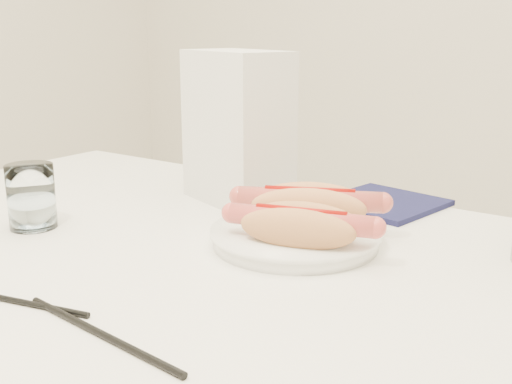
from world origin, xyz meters
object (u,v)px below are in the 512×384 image
Objects in this scene: table at (169,288)px; hotdog_left at (309,205)px; plate at (295,238)px; water_glass at (31,196)px; napkin_box at (237,128)px; hotdog_right at (301,226)px.

hotdog_left is at bearing 48.75° from table.
water_glass reaches higher than plate.
plate is at bearing -14.85° from napkin_box.
water_glass is (-0.35, -0.15, 0.04)m from plate.
plate is 1.15× the size of hotdog_left.
water_glass is at bearing -99.43° from napkin_box.
napkin_box is at bearing 145.91° from plate.
napkin_box is at bearing 130.39° from hotdog_left.
hotdog_left is 0.22m from napkin_box.
table is 0.25m from water_glass.
hotdog_left reaches higher than plate.
water_glass is at bearing -156.25° from plate.
napkin_box is at bearing 103.93° from table.
hotdog_left reaches higher than table.
table is 4.86× the size of napkin_box.
plate is at bearing -107.68° from hotdog_left.
plate is at bearing 36.89° from table.
hotdog_left is at bearing 98.20° from hotdog_right.
napkin_box reaches higher than hotdog_right.
table is 6.27× the size of hotdog_left.
water_glass is 0.38× the size of napkin_box.
hotdog_right is at bearing 17.10° from water_glass.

